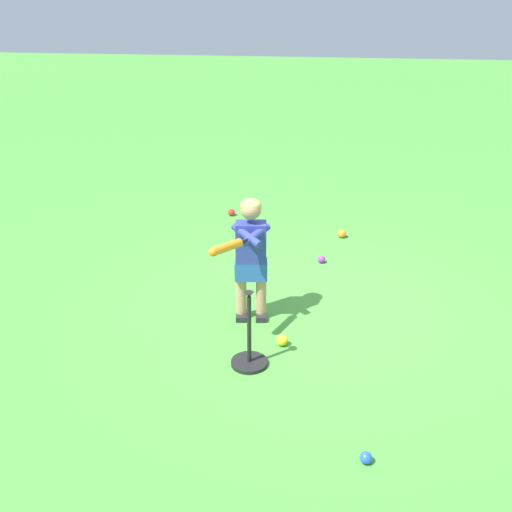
{
  "coord_description": "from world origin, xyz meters",
  "views": [
    {
      "loc": [
        0.11,
        -4.67,
        2.64
      ],
      "look_at": [
        -0.55,
        0.12,
        0.45
      ],
      "focal_mm": 42.32,
      "sensor_mm": 36.0,
      "label": 1
    }
  ],
  "objects_px": {
    "play_ball_midfield": "(282,340)",
    "play_ball_center_lawn": "(232,212)",
    "child_batter": "(250,250)",
    "batting_tee": "(249,353)",
    "play_ball_near_batter": "(321,259)",
    "play_ball_far_right": "(342,233)",
    "play_ball_far_left": "(366,458)"
  },
  "relations": [
    {
      "from": "play_ball_midfield",
      "to": "play_ball_center_lawn",
      "type": "height_order",
      "value": "play_ball_midfield"
    },
    {
      "from": "child_batter",
      "to": "play_ball_midfield",
      "type": "distance_m",
      "value": 0.77
    },
    {
      "from": "play_ball_midfield",
      "to": "play_ball_center_lawn",
      "type": "xyz_separation_m",
      "value": [
        -0.91,
        2.85,
        -0.0
      ]
    },
    {
      "from": "batting_tee",
      "to": "play_ball_near_batter",
      "type": "bearing_deg",
      "value": 76.13
    },
    {
      "from": "play_ball_near_batter",
      "to": "play_ball_midfield",
      "type": "height_order",
      "value": "play_ball_midfield"
    },
    {
      "from": "child_batter",
      "to": "play_ball_midfield",
      "type": "height_order",
      "value": "child_batter"
    },
    {
      "from": "play_ball_center_lawn",
      "to": "play_ball_near_batter",
      "type": "bearing_deg",
      "value": -46.86
    },
    {
      "from": "play_ball_far_right",
      "to": "batting_tee",
      "type": "bearing_deg",
      "value": -104.45
    },
    {
      "from": "child_batter",
      "to": "play_ball_center_lawn",
      "type": "xyz_separation_m",
      "value": [
        -0.6,
        2.48,
        -0.61
      ]
    },
    {
      "from": "play_ball_far_left",
      "to": "batting_tee",
      "type": "bearing_deg",
      "value": 132.49
    },
    {
      "from": "batting_tee",
      "to": "play_ball_midfield",
      "type": "bearing_deg",
      "value": 53.45
    },
    {
      "from": "play_ball_far_left",
      "to": "play_ball_midfield",
      "type": "relative_size",
      "value": 0.83
    },
    {
      "from": "child_batter",
      "to": "play_ball_center_lawn",
      "type": "distance_m",
      "value": 2.62
    },
    {
      "from": "play_ball_midfield",
      "to": "batting_tee",
      "type": "distance_m",
      "value": 0.38
    },
    {
      "from": "play_ball_far_left",
      "to": "play_ball_far_right",
      "type": "bearing_deg",
      "value": 92.77
    },
    {
      "from": "play_ball_near_batter",
      "to": "play_ball_center_lawn",
      "type": "distance_m",
      "value": 1.7
    },
    {
      "from": "play_ball_far_left",
      "to": "play_ball_midfield",
      "type": "xyz_separation_m",
      "value": [
        -0.63,
        1.22,
        0.01
      ]
    },
    {
      "from": "play_ball_midfield",
      "to": "play_ball_far_right",
      "type": "relative_size",
      "value": 0.93
    },
    {
      "from": "play_ball_far_left",
      "to": "play_ball_midfield",
      "type": "bearing_deg",
      "value": 117.12
    },
    {
      "from": "batting_tee",
      "to": "child_batter",
      "type": "bearing_deg",
      "value": 97.86
    },
    {
      "from": "play_ball_midfield",
      "to": "play_ball_near_batter",
      "type": "bearing_deg",
      "value": 81.17
    },
    {
      "from": "play_ball_far_right",
      "to": "play_ball_far_left",
      "type": "bearing_deg",
      "value": -87.23
    },
    {
      "from": "play_ball_center_lawn",
      "to": "play_ball_far_right",
      "type": "bearing_deg",
      "value": -21.07
    },
    {
      "from": "child_batter",
      "to": "play_ball_midfield",
      "type": "relative_size",
      "value": 11.64
    },
    {
      "from": "child_batter",
      "to": "play_ball_near_batter",
      "type": "xyz_separation_m",
      "value": [
        0.56,
        1.24,
        -0.61
      ]
    },
    {
      "from": "play_ball_center_lawn",
      "to": "play_ball_midfield",
      "type": "bearing_deg",
      "value": -72.27
    },
    {
      "from": "play_ball_far_right",
      "to": "batting_tee",
      "type": "relative_size",
      "value": 0.16
    },
    {
      "from": "play_ball_near_batter",
      "to": "play_ball_far_left",
      "type": "xyz_separation_m",
      "value": [
        0.38,
        -2.83,
        -0.0
      ]
    },
    {
      "from": "child_batter",
      "to": "play_ball_near_batter",
      "type": "relative_size",
      "value": 13.34
    },
    {
      "from": "play_ball_far_left",
      "to": "play_ball_center_lawn",
      "type": "relative_size",
      "value": 0.88
    },
    {
      "from": "play_ball_center_lawn",
      "to": "batting_tee",
      "type": "height_order",
      "value": "batting_tee"
    },
    {
      "from": "play_ball_near_batter",
      "to": "batting_tee",
      "type": "xyz_separation_m",
      "value": [
        -0.47,
        -1.91,
        0.06
      ]
    }
  ]
}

